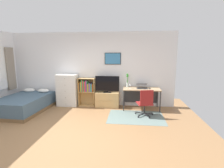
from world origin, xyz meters
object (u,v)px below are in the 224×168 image
at_px(dresser, 68,90).
at_px(bookshelf, 86,89).
at_px(desk, 141,91).
at_px(laptop, 142,86).
at_px(office_chair, 145,102).
at_px(television, 107,84).
at_px(bed, 25,103).
at_px(tv_stand, 107,99).
at_px(wine_glass, 130,85).
at_px(bamboo_vase, 127,81).
at_px(computer_mouse, 149,88).

bearing_deg(dresser, bookshelf, 4.69).
bearing_deg(desk, laptop, -50.20).
relative_size(desk, office_chair, 1.47).
height_order(television, office_chair, television).
height_order(bed, laptop, laptop).
xyz_separation_m(bookshelf, tv_stand, (0.79, -0.04, -0.37)).
xyz_separation_m(desk, wine_glass, (-0.40, -0.14, 0.26)).
bearing_deg(laptop, bamboo_vase, 161.87).
relative_size(tv_stand, wine_glass, 4.75).
xyz_separation_m(bed, bamboo_vase, (3.45, 0.87, 0.71)).
xyz_separation_m(dresser, wine_glass, (2.32, -0.16, 0.29)).
bearing_deg(bamboo_vase, dresser, -177.23).
distance_m(dresser, computer_mouse, 2.99).
distance_m(tv_stand, desk, 1.26).
relative_size(dresser, laptop, 2.89).
relative_size(bed, television, 2.31).
bearing_deg(wine_glass, dresser, 176.01).
bearing_deg(computer_mouse, office_chair, -104.88).
bearing_deg(office_chair, bookshelf, 142.95).
height_order(tv_stand, wine_glass, wine_glass).
relative_size(bed, tv_stand, 2.34).
height_order(bed, dresser, dresser).
bearing_deg(computer_mouse, dresser, 176.80).
height_order(dresser, bookshelf, dresser).
distance_m(television, laptop, 1.23).
relative_size(tv_stand, television, 0.99).
height_order(dresser, television, dresser).
xyz_separation_m(dresser, television, (1.50, -0.01, 0.25)).
xyz_separation_m(laptop, wine_glass, (-0.41, -0.12, 0.07)).
height_order(bed, television, television).
distance_m(bookshelf, tv_stand, 0.87).
bearing_deg(computer_mouse, television, 173.86).
height_order(tv_stand, laptop, laptop).
relative_size(laptop, wine_glass, 2.26).
bearing_deg(desk, tv_stand, 178.07).
relative_size(dresser, office_chair, 1.37).
bearing_deg(office_chair, bamboo_vase, 107.58).
distance_m(dresser, tv_stand, 1.53).
distance_m(bed, television, 2.89).
height_order(tv_stand, office_chair, office_chair).
relative_size(bed, bamboo_vase, 4.13).
height_order(tv_stand, television, television).
bearing_deg(bookshelf, television, -4.77).
bearing_deg(desk, dresser, 179.45).
xyz_separation_m(desk, bamboo_vase, (-0.50, 0.13, 0.36)).
height_order(office_chair, laptop, laptop).
height_order(office_chair, wine_glass, wine_glass).
relative_size(dresser, computer_mouse, 11.32).
bearing_deg(bamboo_vase, bookshelf, -178.14).
bearing_deg(tv_stand, laptop, -2.73).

